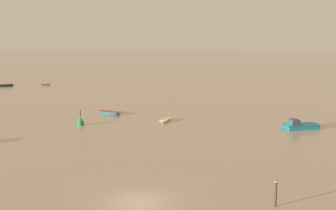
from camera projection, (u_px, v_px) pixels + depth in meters
The scene contains 8 objects.
ground_plane at pixel (139, 202), 31.21m from camera, with size 800.00×800.00×0.00m, color tan.
rowboat_moored_0 at pixel (109, 113), 67.18m from camera, with size 4.33×2.87×0.65m.
rowboat_moored_1 at pixel (4, 86), 105.75m from camera, with size 4.30×4.30×0.72m.
motorboat_moored_1 at pixel (296, 127), 56.20m from camera, with size 5.63×3.66×2.02m.
rowboat_moored_4 at pixel (166, 120), 61.63m from camera, with size 1.51×3.19×0.48m.
rowboat_moored_5 at pixel (45, 85), 108.32m from camera, with size 2.71×2.80×0.46m.
channel_buoy at pixel (81, 122), 58.76m from camera, with size 0.90×0.90×2.30m.
mooring_post_near at pixel (276, 194), 30.37m from camera, with size 0.22×0.22×2.16m.
Camera 1 is at (7.08, -28.90, 12.12)m, focal length 44.75 mm.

